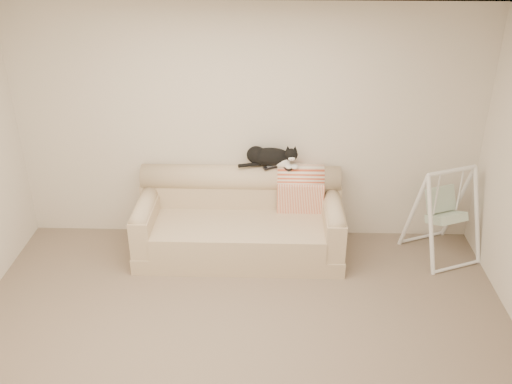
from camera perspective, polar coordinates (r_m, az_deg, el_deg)
ground_plane at (r=5.09m, az=-1.69°, el=-15.71°), size 5.00×5.00×0.00m
room_shell at (r=4.20m, az=-1.97°, el=-0.33°), size 5.04×4.04×2.60m
sofa at (r=6.19m, az=-1.62°, el=-3.00°), size 2.20×0.93×0.90m
remote_a at (r=6.11m, az=1.55°, el=2.52°), size 0.18×0.13×0.03m
remote_b at (r=6.11m, az=2.90°, el=2.46°), size 0.15×0.16×0.02m
tuxedo_cat at (r=6.09m, az=1.46°, el=3.55°), size 0.65×0.26×0.25m
throw_blanket at (r=6.21m, az=4.45°, el=0.96°), size 0.50×0.38×0.58m
baby_swing at (r=6.36m, az=18.32°, el=-1.93°), size 0.83×0.85×1.03m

